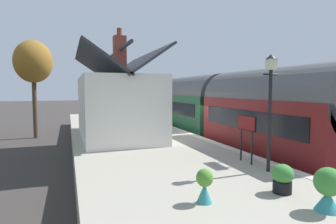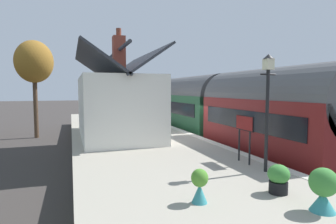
{
  "view_description": "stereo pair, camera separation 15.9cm",
  "coord_description": "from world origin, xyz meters",
  "px_view_note": "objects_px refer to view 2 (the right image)",
  "views": [
    {
      "loc": [
        -13.14,
        7.42,
        3.4
      ],
      "look_at": [
        3.65,
        1.5,
        1.99
      ],
      "focal_mm": 30.38,
      "sensor_mm": 36.0,
      "label": 1
    },
    {
      "loc": [
        -13.19,
        7.27,
        3.4
      ],
      "look_at": [
        3.65,
        1.5,
        1.99
      ],
      "focal_mm": 30.38,
      "sensor_mm": 36.0,
      "label": 2
    }
  ],
  "objects_px": {
    "lamp_post_platform": "(268,90)",
    "tree_far_right": "(34,62)",
    "bench_near_building": "(113,112)",
    "train": "(218,110)",
    "station_building": "(116,104)",
    "planter_bench_right": "(323,190)",
    "planter_edge_far": "(200,186)",
    "station_sign_board": "(245,127)",
    "planter_by_door": "(279,178)",
    "planter_corner_building": "(87,117)"
  },
  "relations": [
    {
      "from": "station_building",
      "to": "station_sign_board",
      "type": "height_order",
      "value": "station_building"
    },
    {
      "from": "planter_edge_far",
      "to": "planter_by_door",
      "type": "bearing_deg",
      "value": -92.61
    },
    {
      "from": "planter_corner_building",
      "to": "planter_edge_far",
      "type": "bearing_deg",
      "value": -175.66
    },
    {
      "from": "train",
      "to": "lamp_post_platform",
      "type": "bearing_deg",
      "value": 160.58
    },
    {
      "from": "lamp_post_platform",
      "to": "tree_far_right",
      "type": "height_order",
      "value": "tree_far_right"
    },
    {
      "from": "planter_by_door",
      "to": "station_sign_board",
      "type": "relative_size",
      "value": 0.47
    },
    {
      "from": "planter_edge_far",
      "to": "planter_corner_building",
      "type": "distance_m",
      "value": 17.7
    },
    {
      "from": "train",
      "to": "planter_by_door",
      "type": "xyz_separation_m",
      "value": [
        -9.47,
        3.65,
        -0.87
      ]
    },
    {
      "from": "station_building",
      "to": "lamp_post_platform",
      "type": "distance_m",
      "value": 8.61
    },
    {
      "from": "bench_near_building",
      "to": "planter_bench_right",
      "type": "distance_m",
      "value": 19.96
    },
    {
      "from": "train",
      "to": "tree_far_right",
      "type": "xyz_separation_m",
      "value": [
        7.04,
        10.51,
        3.05
      ]
    },
    {
      "from": "planter_by_door",
      "to": "train",
      "type": "bearing_deg",
      "value": -21.07
    },
    {
      "from": "planter_bench_right",
      "to": "tree_far_right",
      "type": "height_order",
      "value": "tree_far_right"
    },
    {
      "from": "planter_edge_far",
      "to": "planter_bench_right",
      "type": "xyz_separation_m",
      "value": [
        -1.19,
        -2.12,
        0.07
      ]
    },
    {
      "from": "train",
      "to": "planter_corner_building",
      "type": "xyz_separation_m",
      "value": [
        8.27,
        6.96,
        -0.93
      ]
    },
    {
      "from": "train",
      "to": "planter_edge_far",
      "type": "distance_m",
      "value": 10.97
    },
    {
      "from": "bench_near_building",
      "to": "planter_corner_building",
      "type": "height_order",
      "value": "bench_near_building"
    },
    {
      "from": "station_building",
      "to": "tree_far_right",
      "type": "bearing_deg",
      "value": 33.07
    },
    {
      "from": "planter_bench_right",
      "to": "tree_far_right",
      "type": "distance_m",
      "value": 19.33
    },
    {
      "from": "bench_near_building",
      "to": "planter_edge_far",
      "type": "height_order",
      "value": "bench_near_building"
    },
    {
      "from": "planter_by_door",
      "to": "planter_bench_right",
      "type": "relative_size",
      "value": 0.83
    },
    {
      "from": "planter_bench_right",
      "to": "station_sign_board",
      "type": "xyz_separation_m",
      "value": [
        3.76,
        -0.71,
        0.74
      ]
    },
    {
      "from": "lamp_post_platform",
      "to": "bench_near_building",
      "type": "bearing_deg",
      "value": 6.6
    },
    {
      "from": "planter_edge_far",
      "to": "station_building",
      "type": "bearing_deg",
      "value": 2.07
    },
    {
      "from": "train",
      "to": "planter_bench_right",
      "type": "xyz_separation_m",
      "value": [
        -10.57,
        3.5,
        -0.78
      ]
    },
    {
      "from": "planter_corner_building",
      "to": "tree_far_right",
      "type": "distance_m",
      "value": 5.47
    },
    {
      "from": "planter_edge_far",
      "to": "planter_by_door",
      "type": "height_order",
      "value": "planter_edge_far"
    },
    {
      "from": "planter_edge_far",
      "to": "station_sign_board",
      "type": "relative_size",
      "value": 0.47
    },
    {
      "from": "lamp_post_platform",
      "to": "planter_bench_right",
      "type": "bearing_deg",
      "value": 164.96
    },
    {
      "from": "train",
      "to": "planter_by_door",
      "type": "bearing_deg",
      "value": 158.93
    },
    {
      "from": "planter_bench_right",
      "to": "planter_edge_far",
      "type": "bearing_deg",
      "value": 60.73
    },
    {
      "from": "tree_far_right",
      "to": "planter_by_door",
      "type": "bearing_deg",
      "value": -157.44
    },
    {
      "from": "planter_by_door",
      "to": "planter_bench_right",
      "type": "distance_m",
      "value": 1.11
    },
    {
      "from": "station_sign_board",
      "to": "planter_corner_building",
      "type": "bearing_deg",
      "value": 15.45
    },
    {
      "from": "planter_by_door",
      "to": "tree_far_right",
      "type": "bearing_deg",
      "value": 22.56
    },
    {
      "from": "bench_near_building",
      "to": "station_sign_board",
      "type": "distance_m",
      "value": 16.3
    },
    {
      "from": "bench_near_building",
      "to": "tree_far_right",
      "type": "distance_m",
      "value": 7.25
    },
    {
      "from": "train",
      "to": "station_sign_board",
      "type": "bearing_deg",
      "value": 157.7
    },
    {
      "from": "planter_bench_right",
      "to": "station_sign_board",
      "type": "distance_m",
      "value": 3.89
    },
    {
      "from": "bench_near_building",
      "to": "planter_edge_far",
      "type": "relative_size",
      "value": 1.92
    },
    {
      "from": "planter_by_door",
      "to": "station_sign_board",
      "type": "bearing_deg",
      "value": -17.82
    },
    {
      "from": "station_building",
      "to": "planter_by_door",
      "type": "relative_size",
      "value": 10.69
    },
    {
      "from": "station_building",
      "to": "bench_near_building",
      "type": "distance_m",
      "value": 9.44
    },
    {
      "from": "train",
      "to": "station_building",
      "type": "distance_m",
      "value": 5.98
    },
    {
      "from": "planter_bench_right",
      "to": "lamp_post_platform",
      "type": "height_order",
      "value": "lamp_post_platform"
    },
    {
      "from": "planter_corner_building",
      "to": "planter_bench_right",
      "type": "bearing_deg",
      "value": -169.59
    },
    {
      "from": "station_building",
      "to": "planter_edge_far",
      "type": "xyz_separation_m",
      "value": [
        -9.44,
        -0.34,
        -1.27
      ]
    },
    {
      "from": "planter_bench_right",
      "to": "lamp_post_platform",
      "type": "distance_m",
      "value": 3.39
    },
    {
      "from": "station_building",
      "to": "planter_by_door",
      "type": "xyz_separation_m",
      "value": [
        -9.53,
        -2.32,
        -1.29
      ]
    },
    {
      "from": "planter_corner_building",
      "to": "train",
      "type": "bearing_deg",
      "value": -139.91
    }
  ]
}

